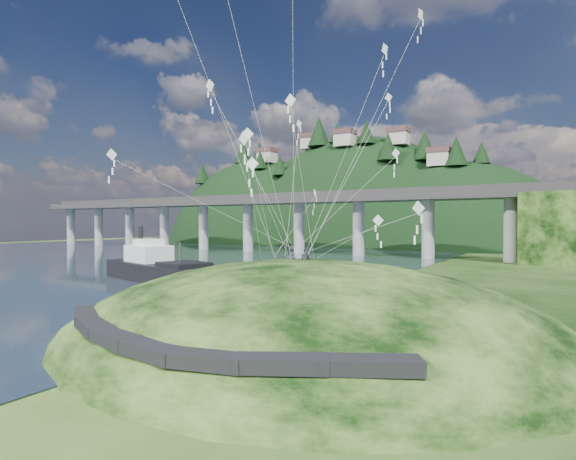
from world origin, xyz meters
The scene contains 10 objects.
ground centered at (0.00, 0.00, 0.00)m, with size 320.00×320.00×0.00m, color black.
water centered at (-72.00, 30.00, 0.01)m, with size 240.00×240.00×0.00m, color #2A3B4E.
grass_hill centered at (8.00, 2.00, -1.50)m, with size 36.00×32.00×13.00m.
footpath centered at (7.46, -9.74, 2.08)m, with size 22.29×5.84×0.83m.
bridge centered at (-26.46, 70.07, 9.70)m, with size 160.00×11.00×15.00m.
far_ridge centered at (-43.58, 122.17, -7.44)m, with size 153.00×70.00×94.50m.
work_barge centered at (-21.62, 15.54, 1.77)m, with size 20.88×10.67×7.05m.
wooden_dock centered at (-5.86, 4.04, 0.42)m, with size 13.37×3.20×0.95m.
kite_flyers centered at (6.69, 3.18, 5.79)m, with size 2.37×1.35×1.83m.
kite_swarm centered at (7.23, 0.74, 15.86)m, with size 20.26×17.81×20.83m.
Camera 1 is at (22.84, -24.75, 7.63)m, focal length 28.00 mm.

